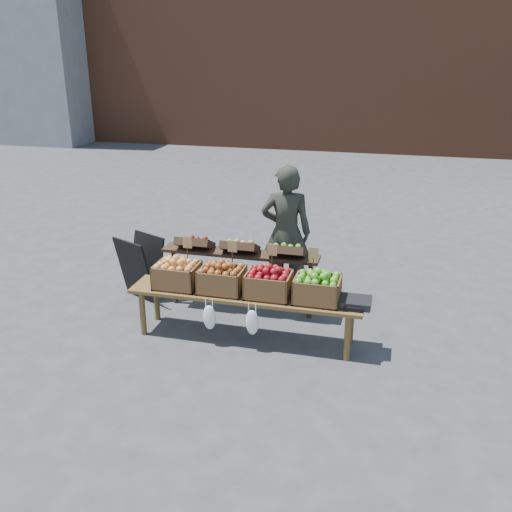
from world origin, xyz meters
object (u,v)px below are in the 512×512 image
(chalkboard_sign, at_px, (141,268))
(crate_golden_apples, at_px, (177,276))
(crate_russet_pears, at_px, (222,280))
(crate_red_apples, at_px, (269,285))
(weighing_scale, at_px, (356,302))
(vendor, at_px, (286,233))
(display_bench, at_px, (245,316))
(crate_green_apples, at_px, (317,290))
(back_table, at_px, (240,273))

(chalkboard_sign, bearing_deg, crate_golden_apples, -16.81)
(crate_russet_pears, bearing_deg, crate_red_apples, 0.00)
(crate_golden_apples, bearing_deg, weighing_scale, 0.00)
(vendor, bearing_deg, crate_russet_pears, 60.44)
(display_bench, distance_m, crate_green_apples, 0.93)
(chalkboard_sign, distance_m, display_bench, 1.83)
(crate_red_apples, bearing_deg, crate_russet_pears, 180.00)
(vendor, xyz_separation_m, crate_red_apples, (0.07, -1.29, -0.20))
(chalkboard_sign, height_order, weighing_scale, chalkboard_sign)
(weighing_scale, bearing_deg, crate_green_apples, 180.00)
(display_bench, relative_size, weighing_scale, 7.94)
(chalkboard_sign, xyz_separation_m, crate_green_apples, (2.48, -0.75, 0.27))
(crate_golden_apples, xyz_separation_m, weighing_scale, (2.07, 0.00, -0.10))
(back_table, relative_size, crate_russet_pears, 4.20)
(crate_golden_apples, bearing_deg, crate_red_apples, 0.00)
(chalkboard_sign, distance_m, crate_golden_apples, 1.15)
(back_table, height_order, weighing_scale, back_table)
(crate_red_apples, bearing_deg, chalkboard_sign, 158.92)
(chalkboard_sign, relative_size, crate_green_apples, 1.76)
(crate_russet_pears, bearing_deg, display_bench, 0.00)
(crate_russet_pears, distance_m, weighing_scale, 1.53)
(back_table, relative_size, crate_red_apples, 4.20)
(back_table, xyz_separation_m, crate_russet_pears, (-0.01, -0.72, 0.19))
(back_table, relative_size, weighing_scale, 6.18)
(crate_red_apples, distance_m, weighing_scale, 0.98)
(display_bench, relative_size, crate_green_apples, 5.40)
(chalkboard_sign, distance_m, crate_russet_pears, 1.60)
(crate_red_apples, xyz_separation_m, weighing_scale, (0.97, 0.00, -0.10))
(vendor, bearing_deg, crate_golden_apples, 42.23)
(chalkboard_sign, xyz_separation_m, crate_golden_apples, (0.83, -0.75, 0.27))
(back_table, distance_m, crate_green_apples, 1.32)
(crate_russet_pears, height_order, weighing_scale, crate_russet_pears)
(display_bench, bearing_deg, weighing_scale, 0.00)
(crate_green_apples, bearing_deg, crate_russet_pears, 180.00)
(chalkboard_sign, distance_m, crate_red_apples, 2.09)
(display_bench, distance_m, weighing_scale, 1.29)
(vendor, height_order, crate_green_apples, vendor)
(crate_russet_pears, bearing_deg, crate_golden_apples, 180.00)
(display_bench, height_order, crate_red_apples, crate_red_apples)
(vendor, distance_m, crate_golden_apples, 1.66)
(back_table, bearing_deg, chalkboard_sign, 178.95)
(back_table, relative_size, crate_green_apples, 4.20)
(chalkboard_sign, height_order, crate_red_apples, chalkboard_sign)
(crate_golden_apples, height_order, crate_russet_pears, same)
(display_bench, xyz_separation_m, crate_russet_pears, (-0.27, 0.00, 0.42))
(crate_russet_pears, relative_size, crate_red_apples, 1.00)
(chalkboard_sign, bearing_deg, crate_red_apples, 3.90)
(crate_red_apples, bearing_deg, back_table, 126.81)
(crate_golden_apples, bearing_deg, vendor, 51.25)
(crate_green_apples, bearing_deg, crate_golden_apples, 180.00)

